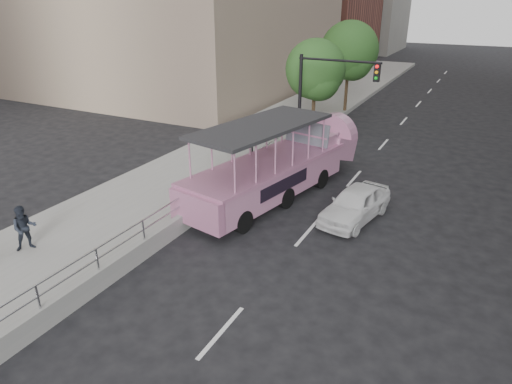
{
  "coord_description": "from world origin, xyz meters",
  "views": [
    {
      "loc": [
        6.07,
        -9.85,
        7.96
      ],
      "look_at": [
        -0.68,
        3.18,
        1.6
      ],
      "focal_mm": 32.0,
      "sensor_mm": 36.0,
      "label": 1
    }
  ],
  "objects": [
    {
      "name": "guardrail",
      "position": [
        -3.12,
        2.0,
        1.14
      ],
      "size": [
        0.07,
        22.0,
        0.71
      ],
      "color": "silver",
      "rests_on": "kerb_wall"
    },
    {
      "name": "car",
      "position": [
        2.2,
        5.86,
        0.65
      ],
      "size": [
        2.22,
        4.02,
        1.29
      ],
      "primitive_type": "imported",
      "rotation": [
        0.0,
        0.0,
        -0.19
      ],
      "color": "white",
      "rests_on": "ground"
    },
    {
      "name": "pedestrian_mid",
      "position": [
        -6.52,
        -1.75,
        1.06
      ],
      "size": [
        0.9,
        0.94,
        1.53
      ],
      "primitive_type": "imported",
      "rotation": [
        0.0,
        0.0,
        0.95
      ],
      "color": "#242934",
      "rests_on": "sidewalk"
    },
    {
      "name": "street_tree_far",
      "position": [
        -3.1,
        21.93,
        4.31
      ],
      "size": [
        3.97,
        3.97,
        6.45
      ],
      "color": "#3C2B1B",
      "rests_on": "ground"
    },
    {
      "name": "sidewalk",
      "position": [
        -5.75,
        10.0,
        0.15
      ],
      "size": [
        5.5,
        80.0,
        0.3
      ],
      "primitive_type": "cube",
      "color": "#A0A09B",
      "rests_on": "ground"
    },
    {
      "name": "duck_boat",
      "position": [
        -1.41,
        6.94,
        1.24
      ],
      "size": [
        4.31,
        10.31,
        3.34
      ],
      "color": "black",
      "rests_on": "ground"
    },
    {
      "name": "ground",
      "position": [
        0.0,
        0.0,
        0.0
      ],
      "size": [
        160.0,
        160.0,
        0.0
      ],
      "primitive_type": "plane",
      "color": "black"
    },
    {
      "name": "traffic_signal",
      "position": [
        -1.7,
        12.5,
        3.5
      ],
      "size": [
        4.2,
        0.32,
        5.2
      ],
      "color": "black",
      "rests_on": "ground"
    },
    {
      "name": "parking_sign",
      "position": [
        -3.0,
        7.3,
        1.71
      ],
      "size": [
        0.08,
        0.61,
        2.71
      ],
      "color": "black",
      "rests_on": "ground"
    },
    {
      "name": "kerb_wall",
      "position": [
        -3.12,
        2.0,
        0.48
      ],
      "size": [
        0.24,
        30.0,
        0.36
      ],
      "primitive_type": "cube",
      "color": "gray",
      "rests_on": "sidewalk"
    },
    {
      "name": "street_tree_near",
      "position": [
        -3.3,
        15.93,
        3.82
      ],
      "size": [
        3.52,
        3.52,
        5.72
      ],
      "color": "#3C2B1B",
      "rests_on": "ground"
    }
  ]
}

